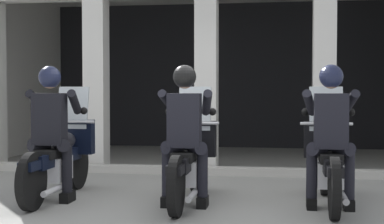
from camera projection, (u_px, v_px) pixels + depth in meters
The scene contains 9 objects.
ground_plane at pixel (218, 168), 9.70m from camera, with size 80.00×80.00×0.00m, color gray.
station_building at pixel (221, 50), 11.46m from camera, with size 8.51×4.39×3.39m.
kerb_strip at pixel (202, 171), 8.92m from camera, with size 8.01×0.24×0.12m, color #B7B5AD.
motorcycle_left at pixel (60, 156), 7.05m from camera, with size 0.62×2.04×1.35m.
police_officer_left at pixel (51, 122), 6.76m from camera, with size 0.63×0.61×1.58m.
motorcycle_center at pixel (189, 159), 6.76m from camera, with size 0.62×2.04×1.35m.
police_officer_center at pixel (185, 123), 6.46m from camera, with size 0.63×0.61×1.58m.
motorcycle_right at pixel (328, 160), 6.63m from camera, with size 0.62×2.04×1.35m.
police_officer_right at pixel (331, 124), 6.33m from camera, with size 0.63×0.61×1.58m.
Camera 1 is at (1.09, -6.61, 1.32)m, focal length 54.31 mm.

